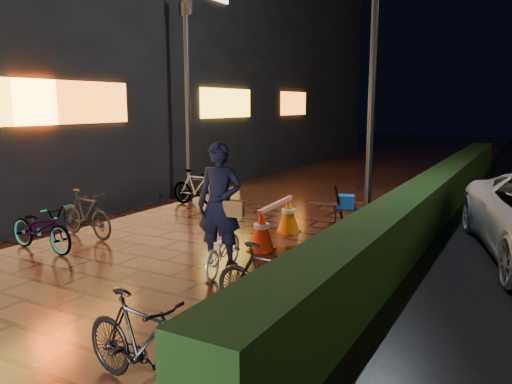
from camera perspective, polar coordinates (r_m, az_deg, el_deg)
The scene contains 10 objects.
ground at distance 7.34m, azimuth -18.73°, elevation -10.96°, with size 80.00×80.00×0.00m, color #381911.
hedge at distance 12.83m, azimuth 20.42°, elevation 0.11°, with size 0.70×20.00×1.00m, color black.
storefront_block at distance 21.82m, azimuth -13.66°, elevation 14.80°, with size 12.09×22.00×9.00m.
lamp_post_hedge at distance 9.92m, azimuth 13.07°, elevation 10.28°, with size 0.46×0.19×4.82m.
lamp_post_sf at distance 13.34m, azimuth -7.83°, elevation 11.04°, with size 0.48×0.24×5.14m.
cyclist at distance 7.58m, azimuth -4.00°, elevation -3.82°, with size 0.81×1.48×2.02m.
traffic_barrier at distance 9.46m, azimuth 2.29°, elevation -3.40°, with size 0.59×1.84×0.74m.
cart_assembly at distance 10.78m, azimuth 10.11°, elevation -1.28°, with size 0.60×0.65×0.94m.
parked_bikes_storefront at distance 11.36m, azimuth -12.71°, elevation -1.03°, with size 1.74×5.82×0.92m.
parked_bikes_hedge at distance 5.33m, azimuth -4.81°, elevation -13.16°, with size 1.84×2.54×0.92m.
Camera 1 is at (5.18, -4.52, 2.55)m, focal length 35.00 mm.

